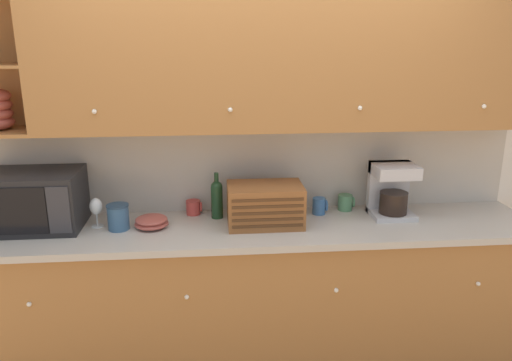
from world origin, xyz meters
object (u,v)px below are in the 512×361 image
Objects in this scene: microwave at (34,200)px; mug_blue_second at (346,202)px; bowl_stack_on_counter at (151,222)px; bread_box at (265,205)px; wine_bottle at (217,198)px; coffee_maker at (392,190)px; mug_patterned_third at (194,207)px; wine_glass at (96,208)px; storage_canister at (118,217)px; mug at (319,206)px.

microwave reaches higher than mug_blue_second.
bread_box reaches higher than bowl_stack_on_counter.
microwave is 1.06m from wine_bottle.
wine_bottle reaches higher than bread_box.
microwave reaches higher than bread_box.
mug_patterned_third is at bearing 173.86° from coffee_maker.
mug_blue_second is (1.53, 0.15, -0.07)m from wine_glass.
storage_canister is at bearing -175.91° from bowl_stack_on_counter.
wine_bottle reaches higher than mug_blue_second.
mug_blue_second is at bearing 17.19° from mug.
bowl_stack_on_counter is 1.47m from coffee_maker.
mug_patterned_third is at bearing 39.99° from bowl_stack_on_counter.
bowl_stack_on_counter is at bearing -170.97° from mug_blue_second.
wine_bottle is 0.86× the size of coffee_maker.
storage_canister is at bearing -173.00° from mug.
wine_glass is at bearing 177.15° from bread_box.
bowl_stack_on_counter is (0.67, -0.06, -0.13)m from microwave.
bowl_stack_on_counter is (0.19, 0.01, -0.04)m from storage_canister.
coffee_maker reaches higher than mug_patterned_third.
coffee_maker reaches higher than mug_blue_second.
wine_bottle is 2.76× the size of mug.
bread_box reaches higher than storage_canister.
mug_patterned_third is (0.43, 0.21, -0.03)m from storage_canister.
bread_box is 0.80m from coffee_maker.
wine_glass is 0.33m from bowl_stack_on_counter.
bread_box is (0.43, -0.21, 0.08)m from mug_patterned_third.
mug is at bearing 4.09° from wine_glass.
mug_blue_second is at bearing 5.71° from wine_glass.
wine_glass is 1.18× the size of storage_canister.
mug_patterned_third is (0.24, 0.20, 0.01)m from bowl_stack_on_counter.
coffee_maker is (1.78, 0.03, 0.05)m from wine_glass.
storage_canister is 0.52× the size of wine_bottle.
mug is at bearing 7.53° from bowl_stack_on_counter.
coffee_maker is (1.08, -0.06, 0.04)m from wine_bottle.
mug is 1.01× the size of mug_blue_second.
microwave is 3.08× the size of wine_glass.
storage_canister is at bearing -153.23° from mug_patterned_third.
mug_patterned_third is 0.96× the size of mug_blue_second.
mug reaches higher than bowl_stack_on_counter.
bowl_stack_on_counter is at bearing -172.47° from mug.
mug_patterned_third is at bearing 153.72° from bread_box.
storage_canister is 1.22m from mug.
microwave is 1.88× the size of wine_bottle.
wine_glass is 0.88× the size of bowl_stack_on_counter.
coffee_maker is (2.13, 0.01, 0.00)m from microwave.
bread_box is at bearing -0.83° from bowl_stack_on_counter.
coffee_maker is at bearing 5.70° from bread_box.
coffee_maker is (1.65, 0.08, 0.09)m from storage_canister.
coffee_maker is at bearing -25.86° from mug_blue_second.
mug is (0.36, 0.15, -0.07)m from bread_box.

